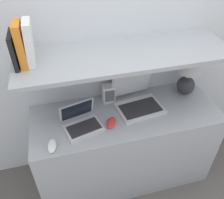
{
  "coord_description": "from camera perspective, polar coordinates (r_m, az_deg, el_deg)",
  "views": [
    {
      "loc": [
        -0.43,
        -0.97,
        1.91
      ],
      "look_at": [
        -0.11,
        0.27,
        0.89
      ],
      "focal_mm": 38.0,
      "sensor_mm": 36.0,
      "label": 1
    }
  ],
  "objects": [
    {
      "name": "ground_plane",
      "position": [
        2.18,
        4.94,
        -22.49
      ],
      "size": [
        12.0,
        12.0,
        0.0
      ],
      "primitive_type": "plane",
      "color": "#56514C"
    },
    {
      "name": "wall_back",
      "position": [
        1.77,
        0.72,
        15.13
      ],
      "size": [
        6.0,
        0.05,
        2.4
      ],
      "color": "silver",
      "rests_on": "ground_plane"
    },
    {
      "name": "desk",
      "position": [
        2.02,
        3.06,
        -11.08
      ],
      "size": [
        1.4,
        0.53,
        0.73
      ],
      "color": "#999EA3",
      "rests_on": "ground_plane"
    },
    {
      "name": "back_riser",
      "position": [
        2.06,
        0.92,
        -1.16
      ],
      "size": [
        1.4,
        0.04,
        1.18
      ],
      "color": "silver",
      "rests_on": "ground_plane"
    },
    {
      "name": "shelf",
      "position": [
        1.55,
        3.35,
        10.93
      ],
      "size": [
        1.4,
        0.48,
        0.03
      ],
      "color": "#999EA3",
      "rests_on": "back_riser"
    },
    {
      "name": "table_lamp",
      "position": [
        1.94,
        17.92,
        6.11
      ],
      "size": [
        0.19,
        0.19,
        0.34
      ],
      "color": "#2D2D33",
      "rests_on": "desk"
    },
    {
      "name": "laptop_large",
      "position": [
        1.81,
        6.02,
        0.09
      ],
      "size": [
        0.37,
        0.36,
        0.27
      ],
      "color": "silver",
      "rests_on": "desk"
    },
    {
      "name": "laptop_small",
      "position": [
        1.65,
        -7.35,
        -5.49
      ],
      "size": [
        0.29,
        0.27,
        0.17
      ],
      "color": "silver",
      "rests_on": "desk"
    },
    {
      "name": "computer_mouse",
      "position": [
        1.67,
        -0.2,
        -5.54
      ],
      "size": [
        0.11,
        0.13,
        0.03
      ],
      "color": "red",
      "rests_on": "desk"
    },
    {
      "name": "second_mouse",
      "position": [
        1.57,
        -14.21,
        -10.77
      ],
      "size": [
        0.07,
        0.12,
        0.03
      ],
      "color": "white",
      "rests_on": "desk"
    },
    {
      "name": "router_box",
      "position": [
        1.83,
        -0.79,
        1.45
      ],
      "size": [
        0.09,
        0.07,
        0.14
      ],
      "color": "white",
      "rests_on": "desk"
    },
    {
      "name": "book_black",
      "position": [
        1.45,
        -22.54,
        10.98
      ],
      "size": [
        0.02,
        0.18,
        0.2
      ],
      "color": "black",
      "rests_on": "shelf"
    },
    {
      "name": "book_orange",
      "position": [
        1.44,
        -21.13,
        12.22
      ],
      "size": [
        0.04,
        0.15,
        0.25
      ],
      "color": "orange",
      "rests_on": "shelf"
    },
    {
      "name": "book_white",
      "position": [
        1.43,
        -19.32,
        12.63
      ],
      "size": [
        0.06,
        0.15,
        0.26
      ],
      "color": "silver",
      "rests_on": "shelf"
    }
  ]
}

